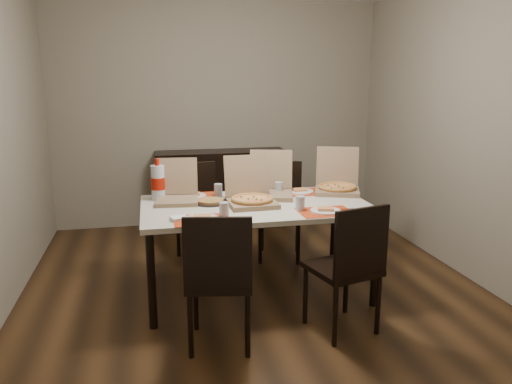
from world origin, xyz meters
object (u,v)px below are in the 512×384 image
soda_bottle (158,182)px  chair_far_left (198,207)px  chair_near_left (219,275)px  dip_bowl (256,197)px  dining_table (256,212)px  chair_near_right (349,264)px  sideboard (222,189)px  pizza_box_center (251,197)px  chair_far_right (280,205)px

soda_bottle → chair_far_left: bearing=57.3°
chair_near_left → dip_bowl: 1.11m
dining_table → dip_bowl: size_ratio=15.58×
dining_table → chair_near_right: bearing=-59.3°
dining_table → chair_near_left: (-0.42, -0.81, -0.17)m
chair_far_left → sideboard: bearing=69.2°
pizza_box_center → dip_bowl: bearing=64.1°
sideboard → dining_table: bearing=-90.0°
chair_near_right → dip_bowl: 1.09m
pizza_box_center → chair_near_left: bearing=-114.7°
chair_far_left → chair_near_right: bearing=-63.2°
chair_far_right → pizza_box_center: size_ratio=2.21×
chair_near_left → chair_far_left: size_ratio=1.00×
sideboard → chair_near_left: chair_near_left is taller
dining_table → chair_near_left: chair_near_left is taller
chair_near_right → chair_far_right: 1.61m
sideboard → chair_far_left: 1.07m
sideboard → soda_bottle: 1.81m
chair_near_left → chair_far_left: bearing=88.9°
chair_near_left → soda_bottle: 1.24m
chair_near_right → chair_far_right: bearing=92.1°
soda_bottle → dining_table: bearing=-22.9°
chair_far_left → chair_near_left: bearing=-91.1°
chair_far_right → soda_bottle: bearing=-157.2°
chair_far_left → pizza_box_center: (0.34, -0.89, 0.30)m
dining_table → dip_bowl: dip_bowl is taller
dining_table → chair_far_right: (0.41, 0.81, -0.17)m
chair_near_right → chair_far_right: (-0.06, 1.60, 0.00)m
chair_far_right → chair_near_right: bearing=-87.9°
dining_table → chair_near_right: size_ratio=1.94×
dining_table → chair_far_right: bearing=62.9°
chair_near_right → chair_near_left: bearing=-179.0°
chair_far_right → soda_bottle: size_ratio=2.72×
sideboard → dip_bowl: bearing=-88.7°
chair_near_right → dip_bowl: bearing=114.3°
dining_table → soda_bottle: bearing=157.1°
chair_far_left → dip_bowl: size_ratio=8.05×
dip_bowl → chair_far_right: bearing=59.7°
dining_table → chair_far_left: bearing=113.0°
chair_near_right → soda_bottle: (-1.23, 1.11, 0.38)m
dining_table → chair_far_left: (-0.38, 0.90, -0.17)m
dip_bowl → chair_near_left: bearing=-114.9°
sideboard → pizza_box_center: (-0.04, -1.89, 0.36)m
dip_bowl → dining_table: bearing=-103.1°
chair_near_left → dip_bowl: chair_near_left is taller
chair_far_right → sideboard: bearing=110.8°
chair_far_right → pizza_box_center: pizza_box_center is taller
dining_table → soda_bottle: (-0.75, 0.32, 0.21)m
pizza_box_center → chair_far_right: bearing=60.6°
dining_table → dip_bowl: bearing=76.9°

